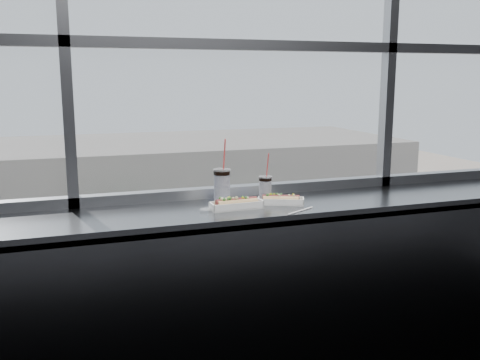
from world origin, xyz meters
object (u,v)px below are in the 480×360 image
object	(u,v)px
loose_straw	(300,211)
pedestrian_b	(71,280)
hotdog_tray_right	(281,200)
car_near_e	(393,342)
tree_center	(127,235)
tree_right	(248,228)
hotdog_tray_left	(236,204)
car_far_c	(293,283)
wrapper	(206,209)
pedestrian_d	(243,264)
soda_cup_left	(222,184)
soda_cup_right	(265,188)
pedestrian_c	(157,272)

from	to	relation	value
loose_straw	pedestrian_b	size ratio (longest dim) A/B	0.10
hotdog_tray_right	car_near_e	xyz separation A→B (m)	(12.63, 16.31, -11.12)
tree_center	tree_right	size ratio (longest dim) A/B	1.07
hotdog_tray_left	tree_center	bearing A→B (deg)	82.17
car_far_c	car_near_e	size ratio (longest dim) A/B	0.97
loose_straw	hotdog_tray_right	bearing A→B (deg)	71.34
wrapper	tree_center	world-z (taller)	wrapper
car_far_c	wrapper	bearing A→B (deg)	153.46
car_far_c	pedestrian_d	bearing A→B (deg)	22.23
soda_cup_left	car_far_c	xyz separation A→B (m)	(11.60, 24.15, -11.23)
soda_cup_right	pedestrian_d	distance (m)	31.91
loose_straw	pedestrian_c	size ratio (longest dim) A/B	0.11
soda_cup_right	wrapper	xyz separation A→B (m)	(-0.38, -0.10, -0.07)
hotdog_tray_left	pedestrian_c	xyz separation A→B (m)	(4.31, 28.62, -11.10)
loose_straw	tree_center	world-z (taller)	loose_straw
soda_cup_left	wrapper	distance (m)	0.24
hotdog_tray_left	soda_cup_right	world-z (taller)	soda_cup_right
car_near_e	pedestrian_d	bearing A→B (deg)	10.49
pedestrian_c	pedestrian_b	world-z (taller)	pedestrian_b
hotdog_tray_left	hotdog_tray_right	bearing A→B (deg)	2.24
car_far_c	pedestrian_b	xyz separation A→B (m)	(-12.35, 4.31, 0.15)
soda_cup_right	loose_straw	size ratio (longest dim) A/B	1.31
soda_cup_left	pedestrian_d	size ratio (longest dim) A/B	0.20
tree_center	soda_cup_left	bearing A→B (deg)	-95.27
pedestrian_c	pedestrian_d	bearing A→B (deg)	177.72
car_near_e	pedestrian_c	world-z (taller)	pedestrian_c
soda_cup_right	pedestrian_d	xyz separation A→B (m)	(9.63, 28.29, -11.19)
car_far_c	pedestrian_d	world-z (taller)	pedestrian_d
hotdog_tray_left	hotdog_tray_right	xyz separation A→B (m)	(0.28, 0.02, -0.00)
soda_cup_right	hotdog_tray_right	bearing A→B (deg)	-51.48
car_far_c	pedestrian_c	size ratio (longest dim) A/B	2.79
car_far_c	car_near_e	world-z (taller)	car_near_e
loose_straw	car_far_c	size ratio (longest dim) A/B	0.04
tree_right	pedestrian_c	bearing A→B (deg)	177.21
loose_straw	car_near_e	distance (m)	23.53
car_near_e	tree_center	xyz separation A→B (m)	(-10.34, 12.00, 2.61)
hotdog_tray_right	pedestrian_c	distance (m)	30.93
soda_cup_left	car_near_e	size ratio (longest dim) A/B	0.07
car_far_c	tree_center	world-z (taller)	tree_center
pedestrian_b	tree_right	distance (m)	11.20
car_far_c	tree_right	world-z (taller)	tree_right
hotdog_tray_right	car_far_c	xyz separation A→B (m)	(11.29, 24.31, -11.14)
car_far_c	pedestrian_d	distance (m)	4.42
hotdog_tray_left	soda_cup_right	distance (m)	0.24
car_near_e	tree_right	world-z (taller)	tree_right
soda_cup_left	tree_center	world-z (taller)	soda_cup_left
car_near_e	loose_straw	bearing A→B (deg)	138.86
pedestrian_c	hotdog_tray_right	bearing A→B (deg)	81.97
car_far_c	soda_cup_left	bearing A→B (deg)	153.58
soda_cup_left	tree_right	world-z (taller)	soda_cup_left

